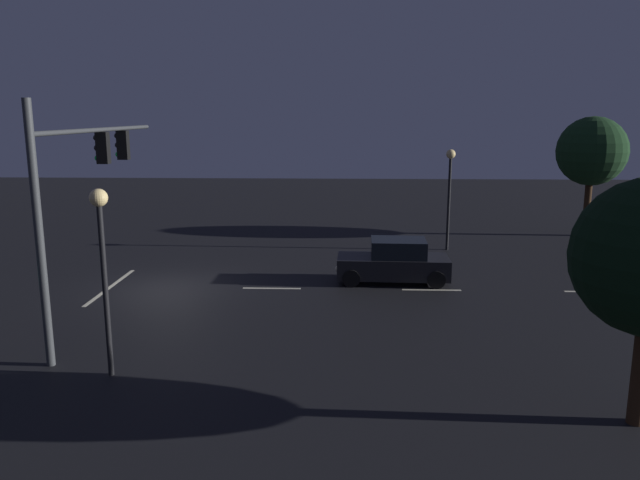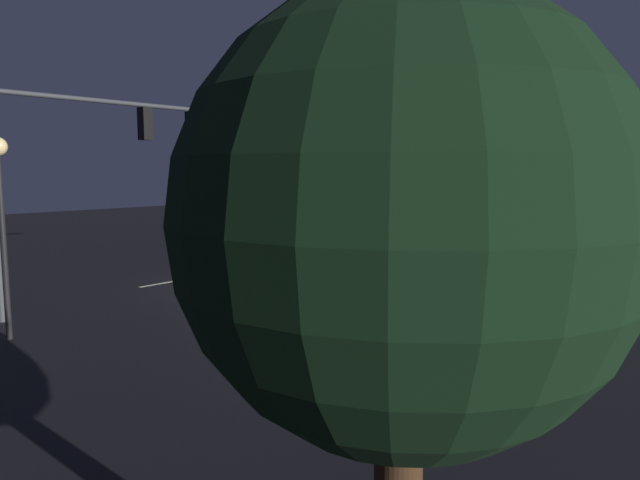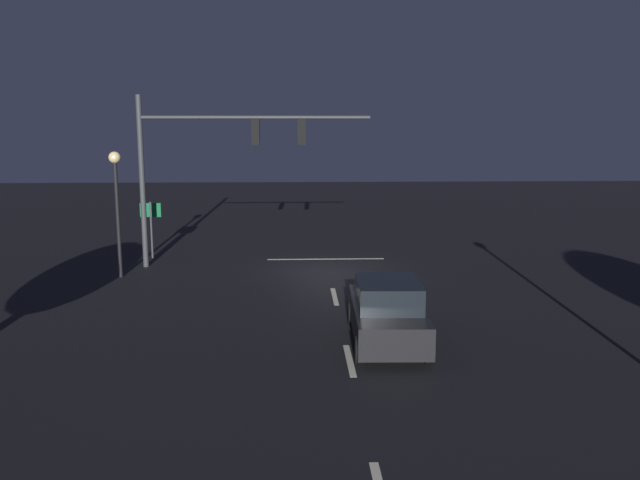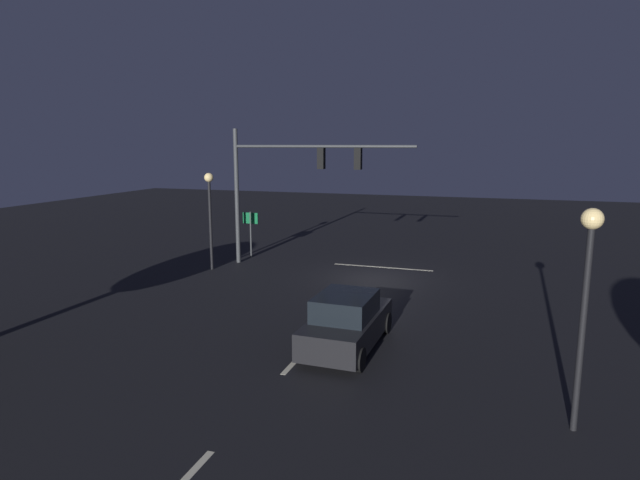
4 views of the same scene
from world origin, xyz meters
TOP-DOWN VIEW (x-y plane):
  - ground_plane at (0.00, 0.00)m, footprint 80.00×80.00m
  - traffic_signal_assembly at (4.43, -0.98)m, footprint 9.17×0.47m
  - lane_dash_far at (0.00, 4.00)m, footprint 0.16×2.20m
  - lane_dash_mid at (0.00, 10.00)m, footprint 0.16×2.20m
  - stop_bar at (0.00, -2.16)m, footprint 5.00×0.16m
  - car_approaching at (-1.10, 8.67)m, footprint 2.02×4.42m
  - street_lamp_left_kerb at (-7.02, 11.72)m, footprint 0.44×0.44m
  - street_lamp_right_kerb at (7.92, 0.84)m, footprint 0.44×0.44m
  - route_sign at (7.48, -2.71)m, footprint 0.90×0.10m

SIDE VIEW (x-z plane):
  - ground_plane at x=0.00m, z-range 0.00..0.00m
  - lane_dash_far at x=0.00m, z-range 0.00..0.01m
  - lane_dash_mid at x=0.00m, z-range 0.00..0.01m
  - stop_bar at x=0.00m, z-range 0.00..0.01m
  - car_approaching at x=-1.10m, z-range -0.05..1.65m
  - route_sign at x=7.48m, z-range 0.54..2.98m
  - street_lamp_right_kerb at x=7.92m, z-range 0.97..5.70m
  - street_lamp_left_kerb at x=-7.02m, z-range 0.99..5.81m
  - traffic_signal_assembly at x=4.43m, z-range 1.28..8.11m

